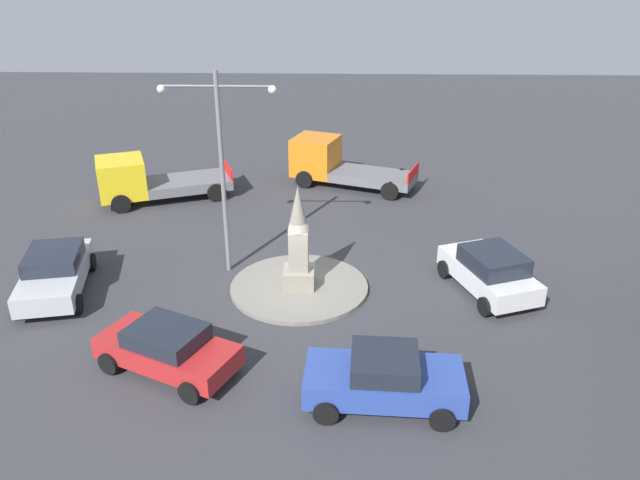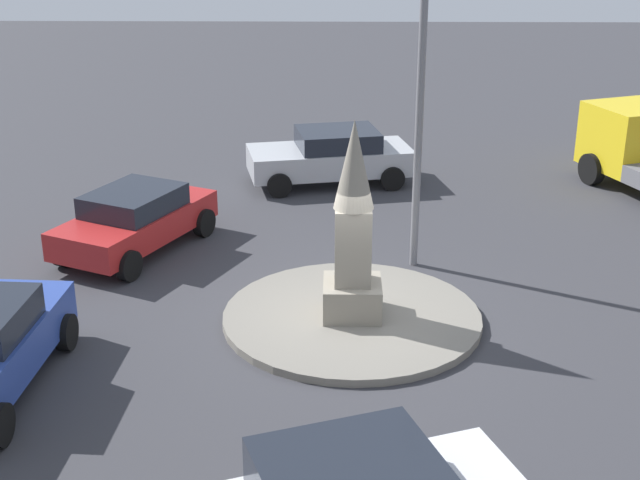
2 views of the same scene
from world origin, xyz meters
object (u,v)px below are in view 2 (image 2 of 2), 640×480
(monument, at_px, (353,233))
(car_red_parked_left, at_px, (135,219))
(car_silver_near_island, at_px, (331,156))
(streetlamp, at_px, (422,56))

(monument, distance_m, car_red_parked_left, 5.81)
(monument, bearing_deg, car_red_parked_left, 54.30)
(car_red_parked_left, relative_size, car_silver_near_island, 0.94)
(car_red_parked_left, distance_m, car_silver_near_island, 6.46)
(streetlamp, height_order, car_red_parked_left, streetlamp)
(streetlamp, bearing_deg, monument, 153.11)
(streetlamp, bearing_deg, car_silver_near_island, 17.52)
(monument, xyz_separation_m, car_silver_near_island, (8.23, 0.42, -0.95))
(streetlamp, relative_size, car_red_parked_left, 1.67)
(monument, distance_m, streetlamp, 3.99)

